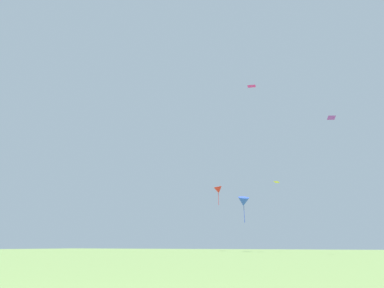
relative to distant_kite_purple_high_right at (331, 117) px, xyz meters
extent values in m
pyramid|color=purple|center=(0.00, 0.00, 0.00)|extent=(0.66, 0.65, 0.20)
cone|color=red|center=(-13.26, 13.70, -1.70)|extent=(1.35, 1.43, 1.12)
cylinder|color=maroon|center=(-13.26, 13.70, -2.82)|extent=(0.04, 0.04, 1.46)
pyramid|color=yellow|center=(-6.31, 14.47, -1.16)|extent=(0.76, 0.75, 0.22)
cone|color=blue|center=(-9.55, 11.48, -3.64)|extent=(1.61, 1.62, 1.43)
cylinder|color=#203595|center=(-9.55, 11.48, -4.99)|extent=(0.05, 0.05, 1.75)
pyramid|color=#DB2393|center=(-6.34, 5.08, 6.62)|extent=(1.07, 1.06, 0.26)
camera|label=1|loc=(-0.68, -20.73, -8.21)|focal=27.95mm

